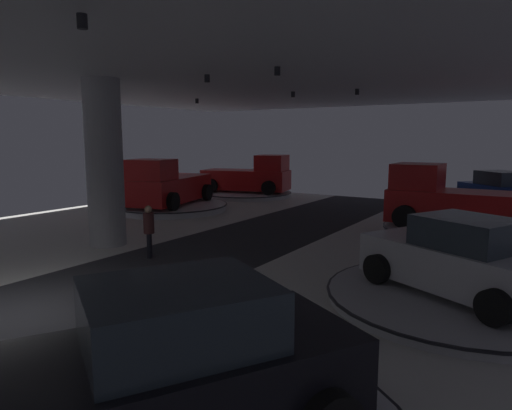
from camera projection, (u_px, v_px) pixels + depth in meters
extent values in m
cube|color=silver|center=(12.00, 320.00, 9.09)|extent=(24.00, 44.00, 0.05)
cube|color=#2D2D33|center=(12.00, 318.00, 9.08)|extent=(4.40, 44.00, 0.01)
cylinder|color=black|center=(86.00, 90.00, 16.46)|extent=(0.16, 0.16, 0.22)
cylinder|color=black|center=(197.00, 101.00, 21.38)|extent=(0.16, 0.16, 0.22)
cylinder|color=black|center=(207.00, 78.00, 13.34)|extent=(0.16, 0.16, 0.22)
cylinder|color=black|center=(293.00, 94.00, 18.18)|extent=(0.16, 0.16, 0.22)
cylinder|color=black|center=(82.00, 21.00, 6.84)|extent=(0.16, 0.16, 0.22)
cylinder|color=black|center=(277.00, 71.00, 11.89)|extent=(0.16, 0.16, 0.22)
cylinder|color=black|center=(357.00, 92.00, 17.17)|extent=(0.16, 0.16, 0.22)
cylinder|color=#ADADB2|center=(105.00, 164.00, 15.03)|extent=(1.20, 1.20, 5.50)
cylinder|color=#B7B7BC|center=(500.00, 210.00, 21.80)|extent=(4.72, 4.72, 0.31)
cylinder|color=black|center=(501.00, 208.00, 21.79)|extent=(4.81, 4.81, 0.05)
cube|color=navy|center=(502.00, 194.00, 21.69)|extent=(4.25, 4.24, 0.90)
cube|color=#2D3842|center=(501.00, 179.00, 21.73)|extent=(2.45, 2.45, 0.70)
cylinder|color=black|center=(506.00, 205.00, 20.14)|extent=(0.64, 0.64, 0.68)
cylinder|color=black|center=(497.00, 196.00, 23.33)|extent=(0.64, 0.64, 0.68)
cylinder|color=black|center=(463.00, 197.00, 22.89)|extent=(0.64, 0.64, 0.68)
cylinder|color=#B7B7BC|center=(457.00, 298.00, 9.94)|extent=(5.54, 5.54, 0.22)
cylinder|color=black|center=(457.00, 295.00, 9.92)|extent=(5.65, 5.65, 0.05)
cube|color=silver|center=(459.00, 266.00, 9.83)|extent=(4.56, 3.50, 0.90)
cube|color=#2D3842|center=(468.00, 234.00, 9.60)|extent=(2.40, 2.25, 0.70)
cylinder|color=black|center=(377.00, 269.00, 10.58)|extent=(0.71, 0.50, 0.68)
cylinder|color=black|center=(433.00, 257.00, 11.59)|extent=(0.71, 0.50, 0.68)
cylinder|color=black|center=(494.00, 308.00, 8.15)|extent=(0.71, 0.50, 0.68)
sphere|color=white|center=(373.00, 245.00, 11.31)|extent=(0.18, 0.18, 0.18)
sphere|color=white|center=(401.00, 240.00, 11.81)|extent=(0.18, 0.18, 0.18)
cylinder|color=silver|center=(463.00, 233.00, 16.57)|extent=(5.57, 5.57, 0.33)
cylinder|color=black|center=(463.00, 229.00, 16.55)|extent=(5.68, 5.68, 0.05)
cube|color=red|center=(465.00, 208.00, 16.44)|extent=(5.33, 2.17, 1.20)
cube|color=red|center=(418.00, 177.00, 17.17)|extent=(1.72, 1.92, 1.00)
cube|color=#28333D|center=(432.00, 177.00, 16.91)|extent=(0.10, 1.75, 0.75)
cylinder|color=black|center=(404.00, 217.00, 16.46)|extent=(0.84, 0.29, 0.84)
cylinder|color=black|center=(419.00, 208.00, 18.44)|extent=(0.84, 0.29, 0.84)
cube|color=black|center=(166.00, 386.00, 4.81)|extent=(3.71, 4.53, 0.90)
cube|color=#2D3842|center=(178.00, 316.00, 4.77)|extent=(2.32, 2.43, 0.70)
cylinder|color=black|center=(18.00, 396.00, 5.10)|extent=(0.54, 0.70, 0.68)
cylinder|color=black|center=(247.00, 345.00, 6.36)|extent=(0.54, 0.70, 0.68)
cylinder|color=silver|center=(246.00, 194.00, 28.41)|extent=(5.57, 5.56, 0.27)
cylinder|color=black|center=(246.00, 192.00, 28.39)|extent=(5.68, 5.68, 0.05)
cube|color=red|center=(246.00, 180.00, 28.28)|extent=(5.64, 3.27, 1.20)
cube|color=red|center=(272.00, 163.00, 27.58)|extent=(2.09, 2.24, 1.00)
cube|color=#28333D|center=(264.00, 163.00, 27.74)|extent=(0.48, 1.72, 0.75)
cylinder|color=black|center=(280.00, 184.00, 28.83)|extent=(0.88, 0.47, 0.84)
cylinder|color=black|center=(268.00, 188.00, 26.63)|extent=(0.88, 0.47, 0.84)
cylinder|color=black|center=(226.00, 182.00, 30.03)|extent=(0.88, 0.47, 0.84)
cylinder|color=black|center=(211.00, 186.00, 27.83)|extent=(0.88, 0.47, 0.84)
cylinder|color=silver|center=(171.00, 207.00, 22.80)|extent=(5.56, 5.57, 0.32)
cylinder|color=black|center=(171.00, 204.00, 22.78)|extent=(5.68, 5.68, 0.05)
cube|color=red|center=(170.00, 189.00, 22.67)|extent=(3.32, 5.65, 1.20)
cube|color=red|center=(151.00, 170.00, 20.92)|extent=(2.25, 2.11, 1.00)
cube|color=#28333D|center=(157.00, 170.00, 21.40)|extent=(1.72, 0.50, 0.75)
cylinder|color=black|center=(173.00, 201.00, 20.61)|extent=(0.47, 0.88, 0.84)
cylinder|color=black|center=(129.00, 199.00, 21.34)|extent=(0.47, 0.88, 0.84)
cylinder|color=black|center=(207.00, 192.00, 24.09)|extent=(0.47, 0.88, 0.84)
cylinder|color=black|center=(168.00, 191.00, 24.83)|extent=(0.47, 0.88, 0.84)
cylinder|color=black|center=(150.00, 244.00, 13.77)|extent=(0.14, 0.14, 0.80)
cylinder|color=black|center=(149.00, 245.00, 13.60)|extent=(0.14, 0.14, 0.80)
cylinder|color=#472323|center=(149.00, 223.00, 13.59)|extent=(0.32, 0.32, 0.62)
sphere|color=tan|center=(148.00, 209.00, 13.53)|extent=(0.22, 0.22, 0.22)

